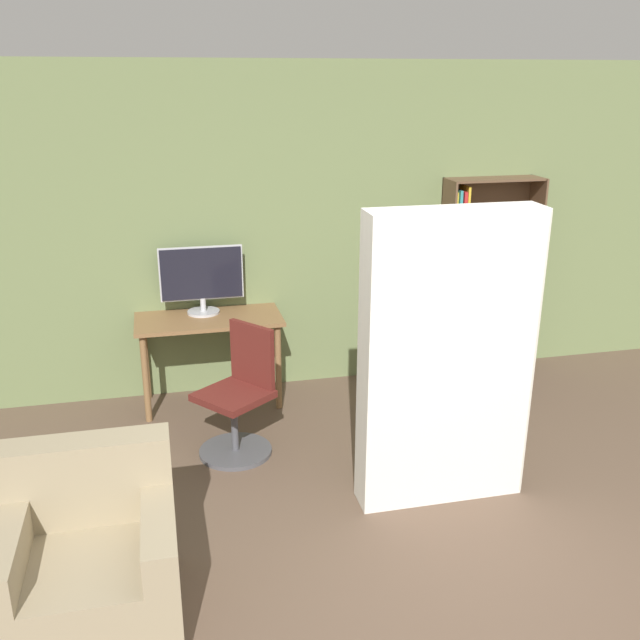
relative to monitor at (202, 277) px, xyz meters
name	(u,v)px	position (x,y,z in m)	size (l,w,h in m)	color
ground_plane	(479,624)	(1.08, -2.98, -1.04)	(16.00, 16.00, 0.00)	brown
wall_back	(328,229)	(1.08, 0.18, 0.31)	(8.00, 0.06, 2.70)	#6B7A4C
desk	(209,331)	(0.03, -0.13, -0.42)	(1.16, 0.56, 0.75)	brown
monitor	(202,277)	(0.00, 0.00, 0.00)	(0.66, 0.26, 0.55)	#B7B7BC
office_chair	(239,403)	(0.16, -0.98, -0.67)	(0.62, 0.62, 0.93)	#4C4C51
bookshelf	(475,282)	(2.39, 0.04, -0.20)	(0.84, 0.29, 1.75)	brown
mattress_near	(447,361)	(1.33, -1.85, -0.11)	(1.06, 0.27, 1.87)	silver
armchair	(90,559)	(-0.77, -2.46, -0.73)	(0.85, 0.80, 0.85)	gray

